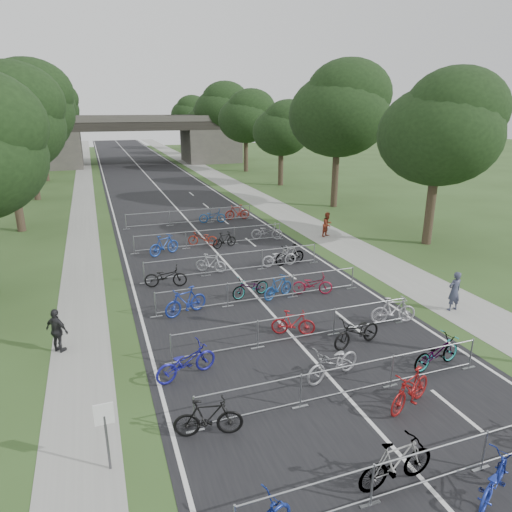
{
  "coord_description": "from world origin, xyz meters",
  "views": [
    {
      "loc": [
        -6.47,
        -6.44,
        8.24
      ],
      "look_at": [
        0.85,
        14.06,
        1.1
      ],
      "focal_mm": 32.0,
      "sensor_mm": 36.0,
      "label": 1
    }
  ],
  "objects_px": {
    "bike_2": "(494,479)",
    "pedestrian_b": "(327,225)",
    "bike_1": "(396,463)",
    "pedestrian_a": "(454,291)",
    "overpass_bridge": "(135,140)",
    "park_sign": "(105,424)",
    "pedestrian_c": "(57,331)"
  },
  "relations": [
    {
      "from": "bike_1",
      "to": "bike_2",
      "type": "relative_size",
      "value": 1.12
    },
    {
      "from": "overpass_bridge",
      "to": "bike_1",
      "type": "xyz_separation_m",
      "value": [
        -0.69,
        -64.68,
        -2.93
      ]
    },
    {
      "from": "overpass_bridge",
      "to": "pedestrian_a",
      "type": "height_order",
      "value": "overpass_bridge"
    },
    {
      "from": "pedestrian_b",
      "to": "pedestrian_c",
      "type": "height_order",
      "value": "pedestrian_b"
    },
    {
      "from": "bike_2",
      "to": "pedestrian_b",
      "type": "height_order",
      "value": "pedestrian_b"
    },
    {
      "from": "overpass_bridge",
      "to": "pedestrian_b",
      "type": "height_order",
      "value": "overpass_bridge"
    },
    {
      "from": "overpass_bridge",
      "to": "bike_2",
      "type": "relative_size",
      "value": 17.28
    },
    {
      "from": "overpass_bridge",
      "to": "pedestrian_c",
      "type": "xyz_separation_m",
      "value": [
        -8.2,
        -55.66,
        -2.73
      ]
    },
    {
      "from": "bike_1",
      "to": "park_sign",
      "type": "bearing_deg",
      "value": 63.27
    },
    {
      "from": "overpass_bridge",
      "to": "pedestrian_c",
      "type": "height_order",
      "value": "overpass_bridge"
    },
    {
      "from": "overpass_bridge",
      "to": "pedestrian_c",
      "type": "relative_size",
      "value": 19.21
    },
    {
      "from": "overpass_bridge",
      "to": "bike_2",
      "type": "height_order",
      "value": "overpass_bridge"
    },
    {
      "from": "pedestrian_b",
      "to": "park_sign",
      "type": "bearing_deg",
      "value": -157.28
    },
    {
      "from": "park_sign",
      "to": "pedestrian_a",
      "type": "distance_m",
      "value": 14.84
    },
    {
      "from": "bike_1",
      "to": "pedestrian_a",
      "type": "height_order",
      "value": "pedestrian_a"
    },
    {
      "from": "bike_2",
      "to": "pedestrian_b",
      "type": "relative_size",
      "value": 1.1
    },
    {
      "from": "bike_2",
      "to": "pedestrian_a",
      "type": "xyz_separation_m",
      "value": [
        6.23,
        8.14,
        0.39
      ]
    },
    {
      "from": "pedestrian_c",
      "to": "park_sign",
      "type": "bearing_deg",
      "value": 144.97
    },
    {
      "from": "pedestrian_a",
      "to": "pedestrian_b",
      "type": "height_order",
      "value": "pedestrian_a"
    },
    {
      "from": "overpass_bridge",
      "to": "pedestrian_b",
      "type": "distance_m",
      "value": 46.16
    },
    {
      "from": "park_sign",
      "to": "pedestrian_b",
      "type": "height_order",
      "value": "park_sign"
    },
    {
      "from": "bike_2",
      "to": "pedestrian_a",
      "type": "bearing_deg",
      "value": -65.32
    },
    {
      "from": "park_sign",
      "to": "bike_1",
      "type": "relative_size",
      "value": 0.91
    },
    {
      "from": "bike_2",
      "to": "pedestrian_c",
      "type": "height_order",
      "value": "pedestrian_c"
    },
    {
      "from": "pedestrian_c",
      "to": "pedestrian_b",
      "type": "bearing_deg",
      "value": -104.94
    },
    {
      "from": "bike_1",
      "to": "pedestrian_b",
      "type": "height_order",
      "value": "pedestrian_b"
    },
    {
      "from": "bike_1",
      "to": "pedestrian_c",
      "type": "relative_size",
      "value": 1.25
    },
    {
      "from": "bike_2",
      "to": "overpass_bridge",
      "type": "bearing_deg",
      "value": -26.94
    },
    {
      "from": "pedestrian_a",
      "to": "pedestrian_c",
      "type": "xyz_separation_m",
      "value": [
        -15.55,
        1.89,
        -0.05
      ]
    },
    {
      "from": "pedestrian_b",
      "to": "overpass_bridge",
      "type": "bearing_deg",
      "value": 74.02
    },
    {
      "from": "park_sign",
      "to": "pedestrian_c",
      "type": "height_order",
      "value": "park_sign"
    },
    {
      "from": "overpass_bridge",
      "to": "park_sign",
      "type": "xyz_separation_m",
      "value": [
        -6.8,
        -62.0,
        -2.27
      ]
    }
  ]
}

